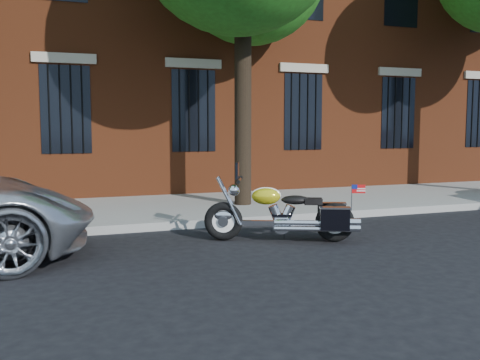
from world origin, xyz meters
name	(u,v)px	position (x,y,z in m)	size (l,w,h in m)	color
ground	(276,239)	(0.00, 0.00, 0.00)	(120.00, 120.00, 0.00)	black
curb	(246,220)	(0.00, 1.38, 0.07)	(40.00, 0.16, 0.15)	gray
sidewalk	(216,206)	(0.00, 3.26, 0.07)	(40.00, 3.60, 0.15)	gray
motorcycle	(287,215)	(0.08, -0.23, 0.42)	(2.23, 1.36, 1.25)	black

